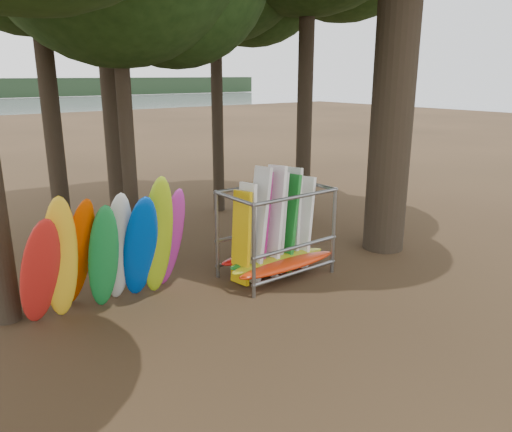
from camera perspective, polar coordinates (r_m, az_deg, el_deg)
ground at (r=11.67m, az=1.35°, el=-8.90°), size 120.00×120.00×0.00m
kayak_row at (r=10.91m, az=-16.36°, el=-3.98°), size 3.75×1.90×2.99m
storage_rack at (r=12.40m, az=2.25°, el=-2.22°), size 2.92×1.53×2.81m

